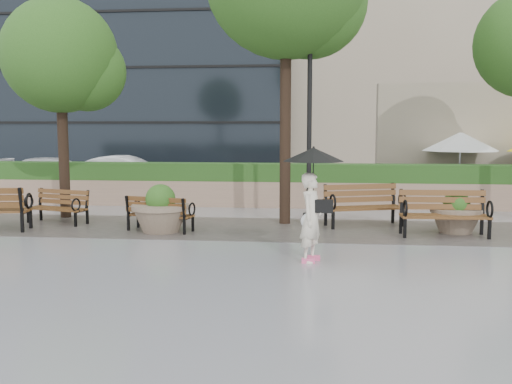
# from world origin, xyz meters

# --- Properties ---
(ground) EXTENTS (100.00, 100.00, 0.00)m
(ground) POSITION_xyz_m (0.00, 0.00, 0.00)
(ground) COLOR gray
(ground) RESTS_ON ground
(cobble_strip) EXTENTS (28.00, 3.20, 0.01)m
(cobble_strip) POSITION_xyz_m (0.00, 3.00, 0.01)
(cobble_strip) COLOR #383330
(cobble_strip) RESTS_ON ground
(hedge_wall) EXTENTS (24.00, 0.80, 1.35)m
(hedge_wall) POSITION_xyz_m (0.00, 7.00, 0.66)
(hedge_wall) COLOR #A08067
(hedge_wall) RESTS_ON ground
(asphalt_street) EXTENTS (40.00, 7.00, 0.00)m
(asphalt_street) POSITION_xyz_m (0.00, 11.00, 0.00)
(asphalt_street) COLOR black
(asphalt_street) RESTS_ON ground
(bench_1) EXTENTS (1.72, 1.07, 0.87)m
(bench_1) POSITION_xyz_m (-4.26, 3.21, 0.26)
(bench_1) COLOR brown
(bench_1) RESTS_ON ground
(bench_2) EXTENTS (1.68, 0.99, 0.85)m
(bench_2) POSITION_xyz_m (-1.33, 2.42, 0.25)
(bench_2) COLOR brown
(bench_2) RESTS_ON ground
(bench_3) EXTENTS (2.07, 1.35, 1.04)m
(bench_3) POSITION_xyz_m (3.58, 3.64, 0.31)
(bench_3) COLOR brown
(bench_3) RESTS_ON ground
(bench_4) EXTENTS (1.97, 0.83, 1.04)m
(bench_4) POSITION_xyz_m (5.28, 2.46, 0.31)
(bench_4) COLOR brown
(bench_4) RESTS_ON ground
(planter_left) EXTENTS (1.37, 1.37, 1.15)m
(planter_left) POSITION_xyz_m (-1.29, 2.33, 0.45)
(planter_left) COLOR #7F6B56
(planter_left) RESTS_ON ground
(planter_right) EXTENTS (1.20, 1.20, 1.00)m
(planter_right) POSITION_xyz_m (5.66, 2.97, 0.39)
(planter_right) COLOR #7F6B56
(planter_right) RESTS_ON ground
(lamppost) EXTENTS (0.28, 0.28, 4.55)m
(lamppost) POSITION_xyz_m (2.19, 3.72, 2.02)
(lamppost) COLOR black
(lamppost) RESTS_ON ground
(tree_0) EXTENTS (3.20, 3.06, 5.92)m
(tree_0) POSITION_xyz_m (-4.35, 4.29, 4.27)
(tree_0) COLOR black
(tree_0) RESTS_ON ground
(patio_umb_white) EXTENTS (2.50, 2.50, 2.30)m
(patio_umb_white) POSITION_xyz_m (7.11, 8.75, 1.99)
(patio_umb_white) COLOR black
(patio_umb_white) RESTS_ON ground
(car_left) EXTENTS (4.71, 2.40, 1.31)m
(car_left) POSITION_xyz_m (-7.54, 10.29, 0.66)
(car_left) COLOR silver
(car_left) RESTS_ON ground
(car_right) EXTENTS (4.19, 1.51, 1.37)m
(car_right) POSITION_xyz_m (-4.93, 10.61, 0.69)
(car_right) COLOR silver
(car_right) RESTS_ON ground
(pedestrian) EXTENTS (1.15, 1.15, 2.11)m
(pedestrian) POSITION_xyz_m (2.30, -0.26, 1.28)
(pedestrian) COLOR #EEE2C8
(pedestrian) RESTS_ON ground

